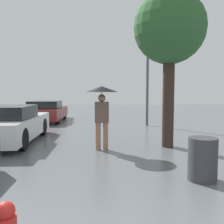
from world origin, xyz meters
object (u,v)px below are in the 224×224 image
at_px(pedestrian, 102,101).
at_px(street_lamp, 148,51).
at_px(tree, 170,30).
at_px(trash_bin, 203,159).
at_px(parked_car_farthest, 46,111).
at_px(parked_car_middle, 11,125).

relative_size(pedestrian, street_lamp, 0.35).
distance_m(pedestrian, tree, 2.85).
relative_size(pedestrian, trash_bin, 2.24).
xyz_separation_m(pedestrian, parked_car_farthest, (-3.05, 7.07, -0.84)).
xyz_separation_m(street_lamp, trash_bin, (-0.41, -7.54, -3.18)).
distance_m(pedestrian, street_lamp, 5.93).
bearing_deg(trash_bin, tree, 87.42).
relative_size(parked_car_middle, tree, 0.89).
distance_m(tree, street_lamp, 4.71).
xyz_separation_m(pedestrian, parked_car_middle, (-2.96, 1.25, -0.81)).
xyz_separation_m(parked_car_farthest, trash_bin, (4.89, -9.59, -0.14)).
relative_size(tree, street_lamp, 0.87).
distance_m(parked_car_middle, parked_car_farthest, 5.82).
distance_m(pedestrian, parked_car_middle, 3.31).
bearing_deg(street_lamp, tree, -93.40).
relative_size(parked_car_middle, street_lamp, 0.78).
distance_m(parked_car_middle, street_lamp, 7.10).
relative_size(pedestrian, tree, 0.40).
xyz_separation_m(parked_car_middle, trash_bin, (4.80, -3.77, -0.17)).
distance_m(parked_car_farthest, street_lamp, 6.45).
bearing_deg(parked_car_middle, tree, -10.64).
bearing_deg(parked_car_farthest, street_lamp, -21.11).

